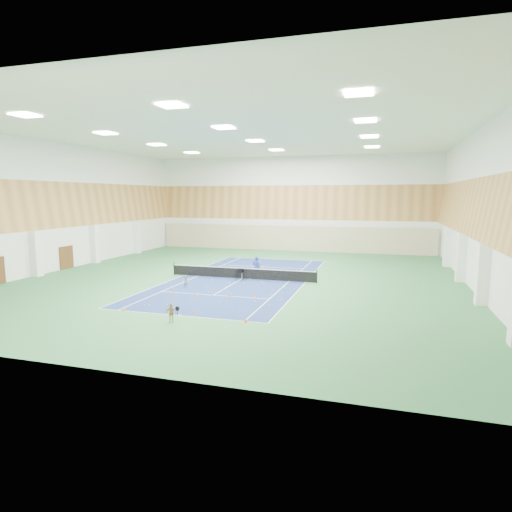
{
  "coord_description": "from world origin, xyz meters",
  "views": [
    {
      "loc": [
        11.39,
        -34.03,
        7.0
      ],
      "look_at": [
        1.23,
        0.08,
        2.0
      ],
      "focal_mm": 30.0,
      "sensor_mm": 36.0,
      "label": 1
    }
  ],
  "objects_px": {
    "coach": "(256,267)",
    "child_court": "(186,281)",
    "ball_cart": "(240,274)",
    "tennis_net": "(242,272)",
    "child_apron": "(171,313)"
  },
  "relations": [
    {
      "from": "coach",
      "to": "child_court",
      "type": "bearing_deg",
      "value": 45.29
    },
    {
      "from": "child_court",
      "to": "ball_cart",
      "type": "relative_size",
      "value": 0.99
    },
    {
      "from": "ball_cart",
      "to": "tennis_net",
      "type": "bearing_deg",
      "value": 93.23
    },
    {
      "from": "child_court",
      "to": "child_apron",
      "type": "relative_size",
      "value": 0.89
    },
    {
      "from": "tennis_net",
      "to": "child_apron",
      "type": "xyz_separation_m",
      "value": [
        0.25,
        -13.23,
        -0.0
      ]
    },
    {
      "from": "tennis_net",
      "to": "child_court",
      "type": "relative_size",
      "value": 13.1
    },
    {
      "from": "tennis_net",
      "to": "ball_cart",
      "type": "height_order",
      "value": "tennis_net"
    },
    {
      "from": "tennis_net",
      "to": "coach",
      "type": "relative_size",
      "value": 6.76
    },
    {
      "from": "child_apron",
      "to": "ball_cart",
      "type": "height_order",
      "value": "child_apron"
    },
    {
      "from": "child_court",
      "to": "ball_cart",
      "type": "bearing_deg",
      "value": 32.11
    },
    {
      "from": "coach",
      "to": "child_court",
      "type": "distance_m",
      "value": 6.65
    },
    {
      "from": "tennis_net",
      "to": "coach",
      "type": "height_order",
      "value": "coach"
    },
    {
      "from": "ball_cart",
      "to": "coach",
      "type": "bearing_deg",
      "value": 50.31
    },
    {
      "from": "tennis_net",
      "to": "ball_cart",
      "type": "relative_size",
      "value": 12.9
    },
    {
      "from": "tennis_net",
      "to": "child_court",
      "type": "distance_m",
      "value": 5.5
    }
  ]
}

